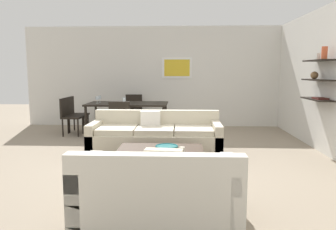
% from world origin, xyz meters
% --- Properties ---
extents(ground_plane, '(18.00, 18.00, 0.00)m').
position_xyz_m(ground_plane, '(0.00, 0.00, 0.00)').
color(ground_plane, gray).
extents(back_wall_unit, '(8.40, 0.09, 2.70)m').
position_xyz_m(back_wall_unit, '(0.30, 3.53, 1.35)').
color(back_wall_unit, silver).
rests_on(back_wall_unit, ground).
extents(right_wall_shelf_unit, '(0.34, 8.20, 2.70)m').
position_xyz_m(right_wall_shelf_unit, '(3.03, 0.60, 1.35)').
color(right_wall_shelf_unit, silver).
rests_on(right_wall_shelf_unit, ground).
extents(sofa_beige, '(2.32, 0.90, 0.78)m').
position_xyz_m(sofa_beige, '(-0.08, 0.34, 0.29)').
color(sofa_beige, beige).
rests_on(sofa_beige, ground).
extents(loveseat_white, '(1.63, 0.90, 0.78)m').
position_xyz_m(loveseat_white, '(0.17, -2.27, 0.29)').
color(loveseat_white, silver).
rests_on(loveseat_white, ground).
extents(coffee_table, '(1.25, 1.02, 0.38)m').
position_xyz_m(coffee_table, '(0.09, -0.91, 0.19)').
color(coffee_table, '#38281E').
rests_on(coffee_table, ground).
extents(decorative_bowl, '(0.33, 0.33, 0.07)m').
position_xyz_m(decorative_bowl, '(0.18, -0.83, 0.42)').
color(decorative_bowl, '#19666B').
rests_on(decorative_bowl, coffee_table).
extents(candle_jar, '(0.08, 0.08, 0.08)m').
position_xyz_m(candle_jar, '(0.41, -0.96, 0.42)').
color(candle_jar, silver).
rests_on(candle_jar, coffee_table).
extents(dining_table, '(1.90, 0.99, 0.75)m').
position_xyz_m(dining_table, '(-0.91, 2.29, 0.69)').
color(dining_table, black).
rests_on(dining_table, ground).
extents(dining_chair_head, '(0.44, 0.44, 0.88)m').
position_xyz_m(dining_chair_head, '(-0.91, 3.19, 0.50)').
color(dining_chair_head, black).
rests_on(dining_chair_head, ground).
extents(dining_chair_left_far, '(0.44, 0.44, 0.88)m').
position_xyz_m(dining_chair_left_far, '(-2.27, 2.51, 0.50)').
color(dining_chair_left_far, black).
rests_on(dining_chair_left_far, ground).
extents(dining_chair_left_near, '(0.44, 0.44, 0.88)m').
position_xyz_m(dining_chair_left_near, '(-2.27, 2.07, 0.50)').
color(dining_chair_left_near, black).
rests_on(dining_chair_left_near, ground).
extents(dining_chair_foot, '(0.44, 0.44, 0.88)m').
position_xyz_m(dining_chair_foot, '(-0.91, 1.39, 0.50)').
color(dining_chair_foot, black).
rests_on(dining_chair_foot, ground).
extents(wine_glass_left_near, '(0.08, 0.08, 0.17)m').
position_xyz_m(wine_glass_left_near, '(-1.61, 2.17, 0.87)').
color(wine_glass_left_near, silver).
rests_on(wine_glass_left_near, dining_table).
extents(wine_glass_left_far, '(0.06, 0.06, 0.16)m').
position_xyz_m(wine_glass_left_far, '(-1.61, 2.41, 0.86)').
color(wine_glass_left_far, silver).
rests_on(wine_glass_left_far, dining_table).
extents(wine_glass_foot, '(0.07, 0.07, 0.17)m').
position_xyz_m(wine_glass_foot, '(-0.91, 1.85, 0.87)').
color(wine_glass_foot, silver).
rests_on(wine_glass_foot, dining_table).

